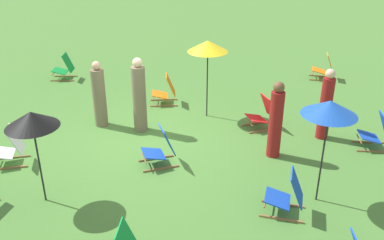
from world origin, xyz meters
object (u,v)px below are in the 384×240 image
object	(u,v)px
umbrella_0	(31,120)
person_2	(326,106)
person_0	(139,97)
umbrella_1	(208,46)
deckchair_11	(287,195)
deckchair_4	(377,133)
deckchair_9	(166,91)
person_1	(276,121)
deckchair_1	(10,148)
deckchair_7	(324,68)
deckchair_8	(262,114)
umbrella_2	(330,108)
person_3	(99,96)
deckchair_5	(64,68)
deckchair_6	(160,148)

from	to	relation	value
umbrella_0	person_2	bearing A→B (deg)	111.39
umbrella_0	person_0	world-z (taller)	person_0
umbrella_1	deckchair_11	bearing A→B (deg)	15.08
deckchair_4	umbrella_0	size ratio (longest dim) A/B	0.47
deckchair_9	person_1	xyz separation A→B (m)	(2.98, 2.40, 0.45)
deckchair_1	deckchair_7	distance (m)	9.62
deckchair_1	person_1	world-z (taller)	person_1
deckchair_11	person_1	world-z (taller)	person_1
deckchair_1	deckchair_8	size ratio (longest dim) A/B	0.97
deckchair_7	umbrella_2	world-z (taller)	umbrella_2
umbrella_0	deckchair_1	bearing A→B (deg)	-141.49
deckchair_1	person_3	bearing A→B (deg)	128.71
deckchair_11	person_2	xyz separation A→B (m)	(-2.80, 1.52, 0.44)
person_1	deckchair_9	bearing A→B (deg)	-32.70
deckchair_5	deckchair_7	world-z (taller)	same
deckchair_1	deckchair_7	bearing A→B (deg)	111.39
deckchair_1	deckchair_6	size ratio (longest dim) A/B	0.97
umbrella_1	deckchair_1	bearing A→B (deg)	-62.07
umbrella_2	person_0	xyz separation A→B (m)	(-2.98, -3.43, -0.97)
deckchair_7	umbrella_2	xyz separation A→B (m)	(6.48, -2.20, 1.46)
deckchair_7	deckchair_11	bearing A→B (deg)	-8.64
deckchair_9	umbrella_0	bearing A→B (deg)	-26.79
deckchair_11	person_3	xyz separation A→B (m)	(-3.66, -3.78, 0.41)
deckchair_6	person_0	bearing A→B (deg)	-177.61
deckchair_7	umbrella_0	world-z (taller)	umbrella_0
deckchair_1	deckchair_4	world-z (taller)	same
person_1	deckchair_11	bearing A→B (deg)	102.93
deckchair_8	deckchair_1	bearing A→B (deg)	-90.66
deckchair_5	deckchair_7	xyz separation A→B (m)	(0.29, 8.35, 0.00)
deckchair_4	umbrella_1	distance (m)	4.38
deckchair_5	person_0	size ratio (longest dim) A/B	0.46
umbrella_1	person_1	bearing A→B (deg)	31.76
deckchair_8	person_2	bearing A→B (deg)	50.87
person_0	person_1	size ratio (longest dim) A/B	1.07
deckchair_7	person_1	size ratio (longest dim) A/B	0.50
deckchair_9	person_3	size ratio (longest dim) A/B	0.50
deckchair_1	umbrella_1	xyz separation A→B (m)	(-2.26, 4.26, 1.50)
umbrella_2	person_2	bearing A→B (deg)	160.48
deckchair_9	umbrella_2	distance (m)	5.63
deckchair_1	person_3	xyz separation A→B (m)	(-1.80, 1.59, 0.41)
deckchair_9	deckchair_4	bearing A→B (deg)	58.61
deckchair_11	person_3	bearing A→B (deg)	-117.26
umbrella_2	deckchair_4	bearing A→B (deg)	134.93
deckchair_9	person_0	world-z (taller)	person_0
deckchair_8	deckchair_11	bearing A→B (deg)	-19.29
person_1	deckchair_4	bearing A→B (deg)	-155.29
umbrella_1	person_2	bearing A→B (deg)	63.50
deckchair_1	umbrella_0	distance (m)	2.12
deckchair_11	umbrella_0	size ratio (longest dim) A/B	0.49
deckchair_11	umbrella_0	distance (m)	4.52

